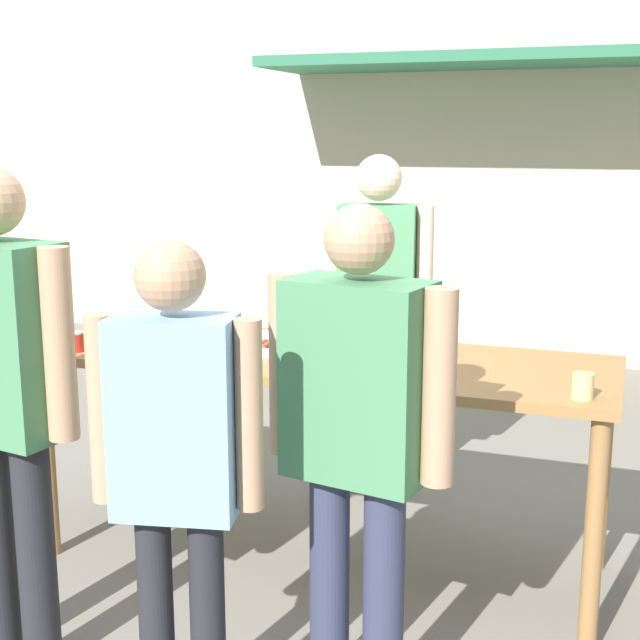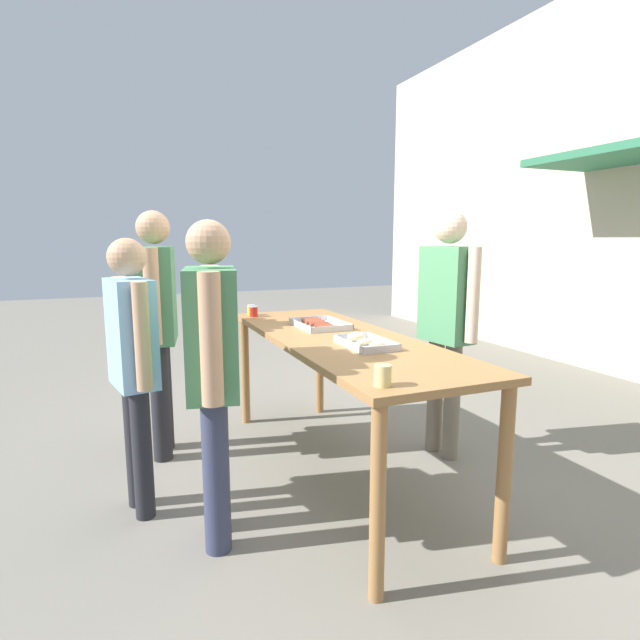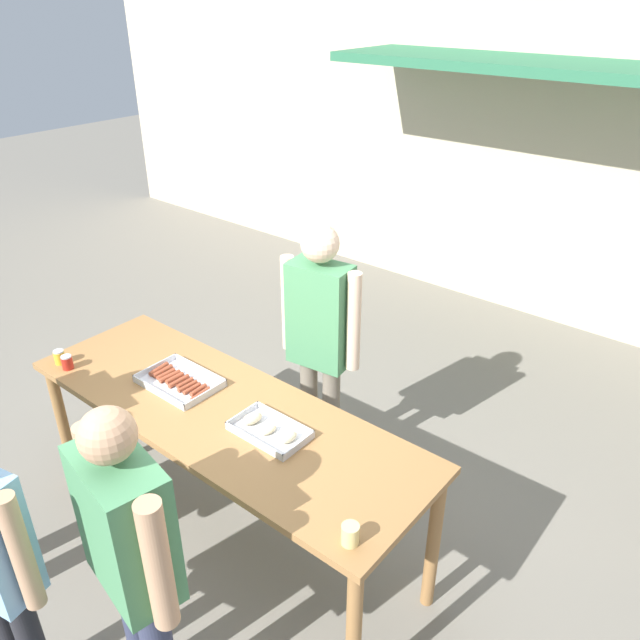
{
  "view_description": "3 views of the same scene",
  "coord_description": "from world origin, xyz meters",
  "px_view_note": "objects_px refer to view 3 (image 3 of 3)",
  "views": [
    {
      "loc": [
        1.24,
        -3.46,
        1.87
      ],
      "look_at": [
        0.0,
        0.0,
        1.1
      ],
      "focal_mm": 50.0,
      "sensor_mm": 36.0,
      "label": 1
    },
    {
      "loc": [
        2.9,
        -1.32,
        1.57
      ],
      "look_at": [
        -0.36,
        0.02,
        1.0
      ],
      "focal_mm": 28.0,
      "sensor_mm": 36.0,
      "label": 2
    },
    {
      "loc": [
        2.15,
        -1.78,
        2.97
      ],
      "look_at": [
        0.01,
        0.83,
        1.15
      ],
      "focal_mm": 35.0,
      "sensor_mm": 36.0,
      "label": 3
    }
  ],
  "objects_px": {
    "food_tray_sausages": "(179,381)",
    "person_server_behind_table": "(320,331)",
    "condiment_jar_mustard": "(60,357)",
    "condiment_jar_ketchup": "(67,362)",
    "food_tray_buns": "(268,429)",
    "beer_cup": "(350,534)",
    "person_customer_with_cup": "(130,548)"
  },
  "relations": [
    {
      "from": "food_tray_buns",
      "to": "person_server_behind_table",
      "type": "relative_size",
      "value": 0.23
    },
    {
      "from": "food_tray_sausages",
      "to": "person_server_behind_table",
      "type": "xyz_separation_m",
      "value": [
        0.38,
        0.82,
        0.11
      ]
    },
    {
      "from": "person_customer_with_cup",
      "to": "food_tray_sausages",
      "type": "bearing_deg",
      "value": -37.71
    },
    {
      "from": "food_tray_sausages",
      "to": "person_server_behind_table",
      "type": "bearing_deg",
      "value": 65.12
    },
    {
      "from": "condiment_jar_mustard",
      "to": "person_server_behind_table",
      "type": "bearing_deg",
      "value": 45.59
    },
    {
      "from": "food_tray_buns",
      "to": "condiment_jar_ketchup",
      "type": "distance_m",
      "value": 1.38
    },
    {
      "from": "food_tray_sausages",
      "to": "person_customer_with_cup",
      "type": "relative_size",
      "value": 0.27
    },
    {
      "from": "condiment_jar_mustard",
      "to": "condiment_jar_ketchup",
      "type": "xyz_separation_m",
      "value": [
        0.09,
        -0.0,
        0.0
      ]
    },
    {
      "from": "food_tray_buns",
      "to": "condiment_jar_mustard",
      "type": "bearing_deg",
      "value": -167.7
    },
    {
      "from": "food_tray_sausages",
      "to": "condiment_jar_ketchup",
      "type": "xyz_separation_m",
      "value": [
        -0.64,
        -0.32,
        0.03
      ]
    },
    {
      "from": "food_tray_buns",
      "to": "beer_cup",
      "type": "relative_size",
      "value": 4.34
    },
    {
      "from": "condiment_jar_ketchup",
      "to": "beer_cup",
      "type": "distance_m",
      "value": 2.1
    },
    {
      "from": "food_tray_buns",
      "to": "beer_cup",
      "type": "height_order",
      "value": "beer_cup"
    },
    {
      "from": "food_tray_sausages",
      "to": "person_server_behind_table",
      "type": "height_order",
      "value": "person_server_behind_table"
    },
    {
      "from": "person_server_behind_table",
      "to": "food_tray_buns",
      "type": "bearing_deg",
      "value": -75.91
    },
    {
      "from": "food_tray_sausages",
      "to": "condiment_jar_mustard",
      "type": "bearing_deg",
      "value": -156.84
    },
    {
      "from": "food_tray_buns",
      "to": "person_server_behind_table",
      "type": "distance_m",
      "value": 0.89
    },
    {
      "from": "condiment_jar_mustard",
      "to": "person_customer_with_cup",
      "type": "distance_m",
      "value": 1.66
    },
    {
      "from": "condiment_jar_ketchup",
      "to": "person_server_behind_table",
      "type": "xyz_separation_m",
      "value": [
        1.02,
        1.14,
        0.08
      ]
    },
    {
      "from": "beer_cup",
      "to": "condiment_jar_ketchup",
      "type": "bearing_deg",
      "value": -179.73
    },
    {
      "from": "food_tray_sausages",
      "to": "person_server_behind_table",
      "type": "distance_m",
      "value": 0.91
    },
    {
      "from": "food_tray_sausages",
      "to": "beer_cup",
      "type": "relative_size",
      "value": 4.89
    },
    {
      "from": "beer_cup",
      "to": "condiment_jar_mustard",
      "type": "bearing_deg",
      "value": -179.85
    },
    {
      "from": "condiment_jar_mustard",
      "to": "person_server_behind_table",
      "type": "xyz_separation_m",
      "value": [
        1.11,
        1.13,
        0.08
      ]
    },
    {
      "from": "food_tray_sausages",
      "to": "food_tray_buns",
      "type": "distance_m",
      "value": 0.71
    },
    {
      "from": "person_customer_with_cup",
      "to": "condiment_jar_ketchup",
      "type": "bearing_deg",
      "value": -11.84
    },
    {
      "from": "food_tray_buns",
      "to": "condiment_jar_mustard",
      "type": "xyz_separation_m",
      "value": [
        -1.43,
        -0.31,
        0.02
      ]
    },
    {
      "from": "food_tray_sausages",
      "to": "food_tray_buns",
      "type": "relative_size",
      "value": 1.13
    },
    {
      "from": "condiment_jar_mustard",
      "to": "person_customer_with_cup",
      "type": "height_order",
      "value": "person_customer_with_cup"
    },
    {
      "from": "condiment_jar_ketchup",
      "to": "beer_cup",
      "type": "relative_size",
      "value": 0.93
    },
    {
      "from": "person_server_behind_table",
      "to": "beer_cup",
      "type": "bearing_deg",
      "value": -53.8
    },
    {
      "from": "condiment_jar_mustard",
      "to": "person_server_behind_table",
      "type": "relative_size",
      "value": 0.05
    }
  ]
}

